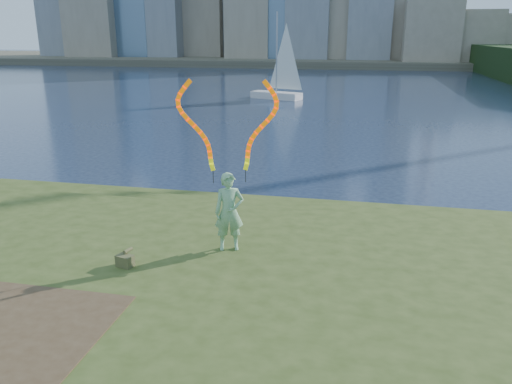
# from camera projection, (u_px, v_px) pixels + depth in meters

# --- Properties ---
(ground) EXTENTS (320.00, 320.00, 0.00)m
(ground) POSITION_uv_depth(u_px,v_px,m) (196.00, 294.00, 11.24)
(ground) COLOR #18243C
(ground) RESTS_ON ground
(grassy_knoll) EXTENTS (20.00, 18.00, 0.80)m
(grassy_knoll) POSITION_uv_depth(u_px,v_px,m) (155.00, 340.00, 8.99)
(grassy_knoll) COLOR #384719
(grassy_knoll) RESTS_ON ground
(dirt_patch) EXTENTS (3.20, 3.00, 0.02)m
(dirt_patch) POSITION_uv_depth(u_px,v_px,m) (10.00, 331.00, 8.44)
(dirt_patch) COLOR #47331E
(dirt_patch) RESTS_ON grassy_knoll
(far_shore) EXTENTS (320.00, 40.00, 1.20)m
(far_shore) POSITION_uv_depth(u_px,v_px,m) (347.00, 60.00, 99.65)
(far_shore) COLOR #494435
(far_shore) RESTS_ON ground
(woman_with_ribbons) EXTENTS (2.04, 0.76, 4.19)m
(woman_with_ribbons) POSITION_uv_depth(u_px,v_px,m) (229.00, 192.00, 11.29)
(woman_with_ribbons) COLOR #217927
(woman_with_ribbons) RESTS_ON grassy_knoll
(canvas_bag) EXTENTS (0.41, 0.46, 0.34)m
(canvas_bag) POSITION_uv_depth(u_px,v_px,m) (125.00, 260.00, 10.78)
(canvas_bag) COLOR #434421
(canvas_bag) RESTS_ON grassy_knoll
(sailboat) EXTENTS (4.88, 3.05, 7.48)m
(sailboat) POSITION_uv_depth(u_px,v_px,m) (279.00, 84.00, 44.51)
(sailboat) COLOR silver
(sailboat) RESTS_ON ground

